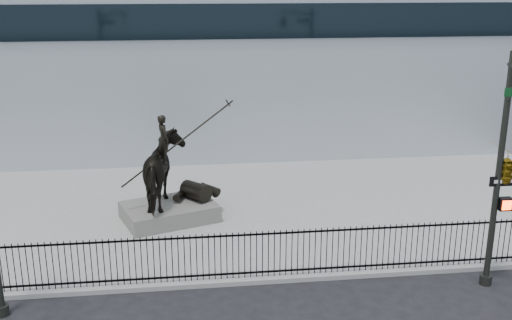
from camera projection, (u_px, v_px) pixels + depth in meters
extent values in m
plane|color=black|center=(257.00, 302.00, 17.07)|extent=(120.00, 120.00, 0.00)
cube|color=gray|center=(234.00, 210.00, 23.69)|extent=(30.00, 12.00, 0.15)
cube|color=#B2BAC2|center=(213.00, 58.00, 34.77)|extent=(44.00, 14.00, 9.00)
cube|color=black|center=(251.00, 273.00, 18.17)|extent=(22.00, 0.05, 0.05)
cube|color=black|center=(251.00, 235.00, 17.81)|extent=(22.00, 0.05, 0.05)
cube|color=black|center=(251.00, 255.00, 17.99)|extent=(22.00, 0.03, 1.50)
cube|color=#615F59|center=(169.00, 212.00, 22.49)|extent=(3.88, 3.25, 0.62)
imported|color=black|center=(168.00, 171.00, 22.02)|extent=(2.99, 3.22, 2.64)
imported|color=black|center=(163.00, 139.00, 21.63)|extent=(0.62, 0.76, 1.79)
cylinder|color=black|center=(176.00, 145.00, 21.90)|extent=(4.03, 1.47, 2.69)
cylinder|color=black|center=(2.00, 310.00, 16.37)|extent=(0.36, 0.36, 0.30)
cylinder|color=black|center=(486.00, 280.00, 18.05)|extent=(0.36, 0.36, 0.30)
cylinder|color=black|center=(498.00, 174.00, 17.08)|extent=(0.18, 0.18, 7.00)
imported|color=#AB8313|center=(507.00, 167.00, 17.05)|extent=(0.53, 2.48, 1.00)
cube|color=black|center=(505.00, 204.00, 17.33)|extent=(0.38, 0.22, 0.38)
cube|color=#FF2D05|center=(507.00, 205.00, 17.22)|extent=(0.28, 0.02, 0.28)
cube|color=black|center=(505.00, 181.00, 17.12)|extent=(0.95, 0.03, 0.30)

